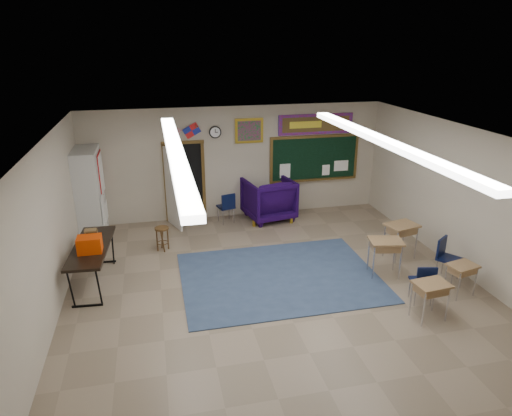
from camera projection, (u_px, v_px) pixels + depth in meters
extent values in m
plane|color=#83705A|center=(281.00, 298.00, 8.64)|extent=(9.00, 9.00, 0.00)
cube|color=#A89C88|center=(236.00, 163.00, 12.23)|extent=(8.00, 0.04, 3.00)
cube|color=#A89C88|center=(42.00, 247.00, 7.29)|extent=(0.04, 9.00, 3.00)
cube|color=#A89C88|center=(478.00, 208.00, 8.95)|extent=(0.04, 9.00, 3.00)
cube|color=silver|center=(284.00, 142.00, 7.60)|extent=(8.00, 9.00, 0.04)
cube|color=#364968|center=(280.00, 277.00, 9.41)|extent=(4.00, 3.00, 0.02)
cube|color=black|center=(185.00, 182.00, 12.09)|extent=(0.95, 0.04, 2.10)
cube|color=silver|center=(173.00, 189.00, 11.62)|extent=(0.35, 0.86, 2.05)
cube|color=brown|center=(314.00, 158.00, 12.66)|extent=(2.55, 0.05, 1.30)
cube|color=black|center=(314.00, 158.00, 12.65)|extent=(2.40, 0.03, 1.15)
cube|color=brown|center=(314.00, 180.00, 12.82)|extent=(2.40, 0.12, 0.04)
cube|color=red|center=(316.00, 124.00, 12.33)|extent=(2.10, 0.04, 0.55)
cube|color=brown|center=(316.00, 124.00, 12.32)|extent=(1.90, 0.03, 0.40)
cube|color=#AC8A21|center=(249.00, 131.00, 11.98)|extent=(0.75, 0.05, 0.65)
cube|color=#A51466|center=(249.00, 131.00, 11.97)|extent=(0.62, 0.03, 0.52)
cylinder|color=black|center=(215.00, 132.00, 11.79)|extent=(0.32, 0.05, 0.32)
cylinder|color=white|center=(215.00, 132.00, 11.78)|extent=(0.26, 0.02, 0.26)
cube|color=beige|center=(90.00, 194.00, 11.00)|extent=(0.55, 1.25, 2.20)
imported|color=#180536|center=(269.00, 199.00, 12.31)|extent=(1.41, 1.43, 1.12)
cube|color=olive|center=(386.00, 241.00, 9.24)|extent=(0.74, 0.61, 0.04)
cube|color=brown|center=(386.00, 246.00, 9.28)|extent=(0.64, 0.52, 0.13)
cube|color=olive|center=(402.00, 225.00, 10.00)|extent=(0.76, 0.63, 0.04)
cube|color=brown|center=(402.00, 230.00, 10.04)|extent=(0.66, 0.54, 0.13)
cube|color=olive|center=(432.00, 284.00, 7.79)|extent=(0.62, 0.49, 0.04)
cube|color=brown|center=(431.00, 289.00, 7.83)|extent=(0.54, 0.42, 0.12)
cube|color=olive|center=(463.00, 266.00, 8.57)|extent=(0.60, 0.50, 0.04)
cube|color=brown|center=(462.00, 270.00, 8.60)|extent=(0.52, 0.43, 0.11)
cube|color=black|center=(91.00, 247.00, 8.91)|extent=(0.81, 2.03, 0.06)
cube|color=#C23403|center=(90.00, 244.00, 8.60)|extent=(0.44, 0.33, 0.31)
cylinder|color=#4A2F16|center=(162.00, 228.00, 10.43)|extent=(0.32, 0.32, 0.04)
torus|color=#4A2F16|center=(163.00, 243.00, 10.55)|extent=(0.26, 0.26, 0.02)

